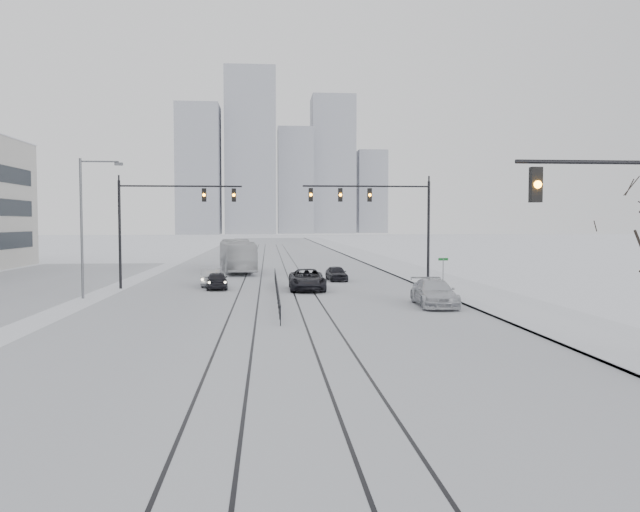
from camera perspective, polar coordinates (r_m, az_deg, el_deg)
The scene contains 17 objects.
ground at distance 12.17m, azimuth -1.84°, elevation -20.54°, with size 500.00×500.00×0.00m, color white.
road at distance 71.31m, azimuth -4.31°, elevation -0.88°, with size 22.00×260.00×0.02m, color silver.
sidewalk_east at distance 72.68m, azimuth 6.40°, elevation -0.76°, with size 5.00×260.00×0.16m, color silver.
curb at distance 72.24m, azimuth 4.49°, elevation -0.79°, with size 0.10×260.00×0.12m, color gray.
tram_rails at distance 51.37m, azimuth -4.12°, elevation -2.38°, with size 5.30×180.00×0.01m.
skyline at distance 285.99m, azimuth -3.67°, elevation 8.21°, with size 96.00×48.00×72.00m.
traffic_mast_ne at distance 46.96m, azimuth 5.94°, elevation 4.11°, with size 9.60×0.37×8.00m.
traffic_mast_nw at distance 47.81m, azimuth -14.38°, elevation 3.79°, with size 9.10×0.37×8.00m.
street_light_west at distance 42.76m, azimuth -20.60°, elevation 3.30°, with size 2.73×0.25×9.00m.
median_fence at distance 41.37m, azimuth -3.97°, elevation -2.99°, with size 0.06×24.00×1.00m.
street_sign at distance 45.00m, azimuth 11.19°, elevation -1.18°, with size 0.70×0.06×2.40m.
sedan_sb_inner at distance 46.36m, azimuth -9.41°, elevation -2.22°, with size 1.54×3.82×1.30m, color black.
sedan_sb_outer at distance 48.74m, azimuth -9.95°, elevation -1.94°, with size 1.42×4.08×1.34m, color #B1B4B9.
sedan_nb_front at distance 44.99m, azimuth -1.19°, elevation -2.20°, with size 2.53×5.48×1.52m, color black.
sedan_nb_right at distance 37.03m, azimuth 10.39°, elevation -3.36°, with size 2.16×5.32×1.55m, color silver.
sedan_nb_far at distance 52.37m, azimuth 1.52°, elevation -1.61°, with size 1.47×3.66×1.25m, color black.
box_truck at distance 61.84m, azimuth -7.58°, elevation -0.01°, with size 2.70×11.55×3.22m, color silver.
Camera 1 is at (-0.56, -11.14, 4.87)m, focal length 35.00 mm.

